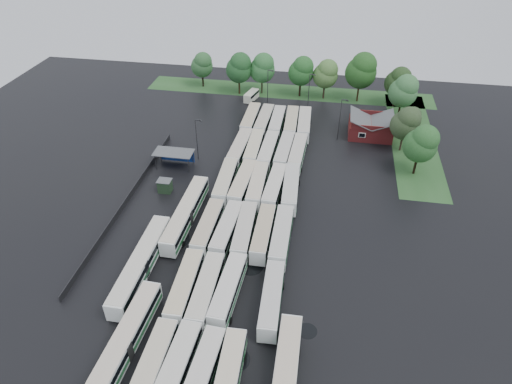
# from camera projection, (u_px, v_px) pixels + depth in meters

# --- Properties ---
(ground) EXTENTS (160.00, 160.00, 0.00)m
(ground) POSITION_uv_depth(u_px,v_px,m) (232.00, 243.00, 77.55)
(ground) COLOR black
(ground) RESTS_ON ground
(brick_building) EXTENTS (10.07, 8.60, 5.39)m
(brick_building) POSITION_uv_depth(u_px,v_px,m) (370.00, 128.00, 107.28)
(brick_building) COLOR maroon
(brick_building) RESTS_ON ground
(wash_shed) EXTENTS (8.20, 4.20, 3.58)m
(wash_shed) POSITION_uv_depth(u_px,v_px,m) (174.00, 153.00, 95.78)
(wash_shed) COLOR #2D2D30
(wash_shed) RESTS_ON ground
(utility_hut) EXTENTS (2.70, 2.20, 2.62)m
(utility_hut) POSITION_uv_depth(u_px,v_px,m) (165.00, 186.00, 89.09)
(utility_hut) COLOR #1A301B
(utility_hut) RESTS_ON ground
(grass_strip_north) EXTENTS (80.00, 10.00, 0.01)m
(grass_strip_north) POSITION_uv_depth(u_px,v_px,m) (288.00, 92.00, 129.02)
(grass_strip_north) COLOR #285424
(grass_strip_north) RESTS_ON ground
(grass_strip_east) EXTENTS (10.00, 50.00, 0.01)m
(grass_strip_east) POSITION_uv_depth(u_px,v_px,m) (413.00, 139.00, 107.01)
(grass_strip_east) COLOR #285424
(grass_strip_east) RESTS_ON ground
(west_fence) EXTENTS (0.10, 50.00, 1.20)m
(west_fence) POSITION_uv_depth(u_px,v_px,m) (127.00, 199.00, 86.67)
(west_fence) COLOR #2D2D30
(west_fence) RESTS_ON ground
(bus_r0c0) EXTENTS (2.81, 13.07, 3.64)m
(bus_r0c0) POSITION_uv_depth(u_px,v_px,m) (152.00, 369.00, 56.11)
(bus_r0c0) COLOR white
(bus_r0c0) RESTS_ON ground
(bus_r0c1) EXTENTS (3.34, 13.29, 3.67)m
(bus_r0c1) POSITION_uv_depth(u_px,v_px,m) (176.00, 372.00, 55.77)
(bus_r0c1) COLOR white
(bus_r0c1) RESTS_ON ground
(bus_r0c2) EXTENTS (3.34, 12.81, 3.53)m
(bus_r0c2) POSITION_uv_depth(u_px,v_px,m) (202.00, 376.00, 55.36)
(bus_r0c2) COLOR white
(bus_r0c2) RESTS_ON ground
(bus_r0c3) EXTENTS (3.10, 12.78, 3.53)m
(bus_r0c3) POSITION_uv_depth(u_px,v_px,m) (228.00, 379.00, 55.03)
(bus_r0c3) COLOR white
(bus_r0c3) RESTS_ON ground
(bus_r1c0) EXTENTS (3.20, 13.15, 3.64)m
(bus_r1c0) POSITION_uv_depth(u_px,v_px,m) (185.00, 287.00, 66.99)
(bus_r1c0) COLOR white
(bus_r1c0) RESTS_ON ground
(bus_r1c1) EXTENTS (2.96, 13.15, 3.65)m
(bus_r1c1) POSITION_uv_depth(u_px,v_px,m) (206.00, 291.00, 66.34)
(bus_r1c1) COLOR white
(bus_r1c1) RESTS_ON ground
(bus_r1c2) EXTENTS (3.29, 13.01, 3.59)m
(bus_r1c2) POSITION_uv_depth(u_px,v_px,m) (228.00, 290.00, 66.46)
(bus_r1c2) COLOR white
(bus_r1c2) RESTS_ON ground
(bus_r1c4) EXTENTS (3.22, 12.87, 3.55)m
(bus_r1c4) POSITION_uv_depth(u_px,v_px,m) (272.00, 299.00, 65.08)
(bus_r1c4) COLOR white
(bus_r1c4) RESTS_ON ground
(bus_r2c0) EXTENTS (2.88, 12.75, 3.54)m
(bus_r2c0) POSITION_uv_depth(u_px,v_px,m) (208.00, 227.00, 77.98)
(bus_r2c0) COLOR white
(bus_r2c0) RESTS_ON ground
(bus_r2c1) EXTENTS (3.28, 12.88, 3.55)m
(bus_r2c1) POSITION_uv_depth(u_px,v_px,m) (227.00, 229.00, 77.50)
(bus_r2c1) COLOR white
(bus_r2c1) RESTS_ON ground
(bus_r2c2) EXTENTS (3.22, 13.01, 3.60)m
(bus_r2c2) POSITION_uv_depth(u_px,v_px,m) (245.00, 231.00, 77.09)
(bus_r2c2) COLOR white
(bus_r2c2) RESTS_ON ground
(bus_r2c3) EXTENTS (2.83, 12.70, 3.53)m
(bus_r2c3) POSITION_uv_depth(u_px,v_px,m) (263.00, 233.00, 76.72)
(bus_r2c3) COLOR white
(bus_r2c3) RESTS_ON ground
(bus_r2c4) EXTENTS (3.01, 13.40, 3.72)m
(bus_r2c4) POSITION_uv_depth(u_px,v_px,m) (281.00, 236.00, 75.91)
(bus_r2c4) COLOR white
(bus_r2c4) RESTS_ON ground
(bus_r3c0) EXTENTS (3.19, 13.16, 3.64)m
(bus_r3c0) POSITION_uv_depth(u_px,v_px,m) (226.00, 182.00, 88.97)
(bus_r3c0) COLOR white
(bus_r3c0) RESTS_ON ground
(bus_r3c1) EXTENTS (3.48, 13.39, 3.69)m
(bus_r3c1) POSITION_uv_depth(u_px,v_px,m) (243.00, 183.00, 88.50)
(bus_r3c1) COLOR white
(bus_r3c1) RESTS_ON ground
(bus_r3c2) EXTENTS (3.07, 13.12, 3.64)m
(bus_r3c2) POSITION_uv_depth(u_px,v_px,m) (258.00, 186.00, 87.93)
(bus_r3c2) COLOR white
(bus_r3c2) RESTS_ON ground
(bus_r3c3) EXTENTS (3.30, 13.13, 3.63)m
(bus_r3c3) POSITION_uv_depth(u_px,v_px,m) (274.00, 187.00, 87.51)
(bus_r3c3) COLOR white
(bus_r3c3) RESTS_ON ground
(bus_r3c4) EXTENTS (3.50, 13.50, 3.72)m
(bus_r3c4) POSITION_uv_depth(u_px,v_px,m) (291.00, 189.00, 87.04)
(bus_r3c4) COLOR white
(bus_r3c4) RESTS_ON ground
(bus_r4c0) EXTENTS (3.32, 13.43, 3.71)m
(bus_r4c0) POSITION_uv_depth(u_px,v_px,m) (240.00, 148.00, 99.42)
(bus_r4c0) COLOR white
(bus_r4c0) RESTS_ON ground
(bus_r4c1) EXTENTS (2.94, 12.95, 3.59)m
(bus_r4c1) POSITION_uv_depth(u_px,v_px,m) (254.00, 149.00, 99.38)
(bus_r4c1) COLOR white
(bus_r4c1) RESTS_ON ground
(bus_r4c2) EXTENTS (3.05, 13.17, 3.65)m
(bus_r4c2) POSITION_uv_depth(u_px,v_px,m) (268.00, 151.00, 98.56)
(bus_r4c2) COLOR white
(bus_r4c2) RESTS_ON ground
(bus_r4c3) EXTENTS (3.21, 13.09, 3.62)m
(bus_r4c3) POSITION_uv_depth(u_px,v_px,m) (284.00, 151.00, 98.39)
(bus_r4c3) COLOR white
(bus_r4c3) RESTS_ON ground
(bus_r4c4) EXTENTS (3.16, 13.04, 3.61)m
(bus_r4c4) POSITION_uv_depth(u_px,v_px,m) (298.00, 153.00, 97.79)
(bus_r4c4) COLOR white
(bus_r4c4) RESTS_ON ground
(bus_r5c0) EXTENTS (2.87, 13.19, 3.67)m
(bus_r5c0) POSITION_uv_depth(u_px,v_px,m) (251.00, 120.00, 110.55)
(bus_r5c0) COLOR white
(bus_r5c0) RESTS_ON ground
(bus_r5c1) EXTENTS (3.09, 13.11, 3.63)m
(bus_r5c1) POSITION_uv_depth(u_px,v_px,m) (264.00, 121.00, 110.04)
(bus_r5c1) COLOR white
(bus_r5c1) RESTS_ON ground
(bus_r5c2) EXTENTS (2.88, 12.95, 3.60)m
(bus_r5c2) POSITION_uv_depth(u_px,v_px,m) (277.00, 122.00, 109.43)
(bus_r5c2) COLOR white
(bus_r5c2) RESTS_ON ground
(bus_r5c3) EXTENTS (3.27, 13.21, 3.65)m
(bus_r5c3) POSITION_uv_depth(u_px,v_px,m) (291.00, 123.00, 109.06)
(bus_r5c3) COLOR white
(bus_r5c3) RESTS_ON ground
(bus_r5c4) EXTENTS (3.42, 13.51, 3.73)m
(bus_r5c4) POSITION_uv_depth(u_px,v_px,m) (304.00, 124.00, 108.51)
(bus_r5c4) COLOR white
(bus_r5c4) RESTS_ON ground
(artic_bus_west_a) EXTENTS (3.54, 19.33, 3.57)m
(artic_bus_west_a) POSITION_uv_depth(u_px,v_px,m) (124.00, 344.00, 59.03)
(artic_bus_west_a) COLOR white
(artic_bus_west_a) RESTS_ON ground
(artic_bus_west_b) EXTENTS (3.17, 19.67, 3.64)m
(artic_bus_west_b) POSITION_uv_depth(u_px,v_px,m) (186.00, 214.00, 80.91)
(artic_bus_west_b) COLOR white
(artic_bus_west_b) RESTS_ON ground
(artic_bus_west_c) EXTENTS (2.87, 20.09, 3.73)m
(artic_bus_west_c) POSITION_uv_depth(u_px,v_px,m) (141.00, 264.00, 70.70)
(artic_bus_west_c) COLOR white
(artic_bus_west_c) RESTS_ON ground
(minibus) EXTENTS (3.43, 6.02, 2.48)m
(minibus) POSITION_uv_depth(u_px,v_px,m) (251.00, 96.00, 123.49)
(minibus) COLOR white
(minibus) RESTS_ON ground
(tree_north_0) EXTENTS (6.14, 6.14, 10.16)m
(tree_north_0) POSITION_uv_depth(u_px,v_px,m) (202.00, 65.00, 128.18)
(tree_north_0) COLOR black
(tree_north_0) RESTS_ON ground
(tree_north_1) EXTENTS (7.14, 7.14, 11.82)m
(tree_north_1) POSITION_uv_depth(u_px,v_px,m) (239.00, 67.00, 123.44)
(tree_north_1) COLOR #352614
(tree_north_1) RESTS_ON ground
(tree_north_2) EXTENTS (7.00, 7.00, 11.59)m
(tree_north_2) POSITION_uv_depth(u_px,v_px,m) (263.00, 68.00, 123.75)
(tree_north_2) COLOR #31261B
(tree_north_2) RESTS_ON ground
(tree_north_3) EXTENTS (6.87, 6.87, 11.39)m
(tree_north_3) POSITION_uv_depth(u_px,v_px,m) (302.00, 71.00, 122.27)
(tree_north_3) COLOR black
(tree_north_3) RESTS_ON ground
(tree_north_4) EXTENTS (6.68, 6.68, 11.06)m
(tree_north_4) POSITION_uv_depth(u_px,v_px,m) (326.00, 74.00, 121.15)
(tree_north_4) COLOR #36261B
(tree_north_4) RESTS_ON ground
(tree_north_5) EXTENTS (8.18, 8.18, 13.56)m
(tree_north_5) POSITION_uv_depth(u_px,v_px,m) (362.00, 70.00, 118.77)
(tree_north_5) COLOR #392715
(tree_north_5) RESTS_ON ground
(tree_north_6) EXTENTS (5.37, 5.37, 8.90)m
(tree_north_6) POSITION_uv_depth(u_px,v_px,m) (399.00, 83.00, 119.30)
(tree_north_6) COLOR black
(tree_north_6) RESTS_ON ground
(tree_east_0) EXTENTS (6.84, 6.84, 11.32)m
(tree_east_0) POSITION_uv_depth(u_px,v_px,m) (422.00, 143.00, 90.66)
(tree_east_0) COLOR black
(tree_east_0) RESTS_ON ground
(tree_east_1) EXTENTS (6.44, 6.44, 10.67)m
(tree_east_1) POSITION_uv_depth(u_px,v_px,m) (406.00, 123.00, 98.59)
(tree_east_1) COLOR #38291F
(tree_east_1) RESTS_ON ground
(tree_east_2) EXTENTS (4.62, 4.60, 7.63)m
(tree_east_2) POSITION_uv_depth(u_px,v_px,m) (411.00, 118.00, 105.06)
(tree_east_2) COLOR black
(tree_east_2) RESTS_ON ground
(tree_east_3) EXTENTS (7.05, 7.05, 11.68)m
(tree_east_3) POSITION_uv_depth(u_px,v_px,m) (404.00, 91.00, 111.12)
(tree_east_3) COLOR black
(tree_east_3) RESTS_ON ground
(tree_east_4) EXTENTS (6.61, 6.61, 10.95)m
(tree_east_4) POSITION_uv_depth(u_px,v_px,m) (398.00, 81.00, 117.07)
(tree_east_4) COLOR black
(tree_east_4) RESTS_ON ground
(lamp_post_ne) EXTENTS (1.56, 0.30, 10.16)m
(lamp_post_ne) POSITION_uv_depth(u_px,v_px,m) (341.00, 117.00, 103.18)
(lamp_post_ne) COLOR #2D2D30
(lamp_post_ne) RESTS_ON ground
(lamp_post_nw) EXTENTS (1.47, 0.29, 9.56)m
(lamp_post_nw) POSITION_uv_depth(u_px,v_px,m) (197.00, 136.00, 96.47)
(lamp_post_nw) COLOR #2D2D30
(lamp_post_nw) RESTS_ON ground
(lamp_post_back_w) EXTENTS (1.58, 0.31, 10.26)m
(lamp_post_back_w) POSITION_uv_depth(u_px,v_px,m) (268.00, 86.00, 117.28)
(lamp_post_back_w) COLOR #2D2D30
(lamp_post_back_w) RESTS_ON ground
(lamp_post_back_e) EXTENTS (1.51, 0.29, 9.81)m
(lamp_post_back_e) POSITION_uv_depth(u_px,v_px,m) (309.00, 89.00, 116.20)
(lamp_post_back_e) COLOR #2D2D30
(lamp_post_back_e) RESTS_ON ground
(puddle_0) EXTENTS (5.20, 5.20, 0.01)m
(puddle_0) POSITION_uv_depth(u_px,v_px,m) (198.00, 337.00, 62.18)
(puddle_0) COLOR black
(puddle_0) RESTS_ON ground
(puddle_1) EXTENTS (3.74, 3.74, 0.01)m
(puddle_1) POSITION_uv_depth(u_px,v_px,m) (236.00, 360.00, 59.38)
(puddle_1) COLOR black
(puddle_1) RESTS_ON ground
(puddle_2) EXTENTS (5.43, 5.43, 0.01)m
(puddle_2) POSITION_uv_depth(u_px,v_px,m) (174.00, 240.00, 78.29)
(puddle_2) COLOR black
(puddle_2) RESTS_ON ground
(puddle_3) EXTENTS (4.03, 4.03, 0.01)m
(puddle_3) POSITION_uv_depth(u_px,v_px,m) (251.00, 267.00, 73.09)
(puddle_3) COLOR black
(puddle_3) RESTS_ON ground
(puddle_4) EXTENTS (2.78, 2.78, 0.01)m
(puddle_4) POSITION_uv_depth(u_px,v_px,m) (307.00, 331.00, 63.02)
(puddle_4) COLOR black
(puddle_4) RESTS_ON ground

